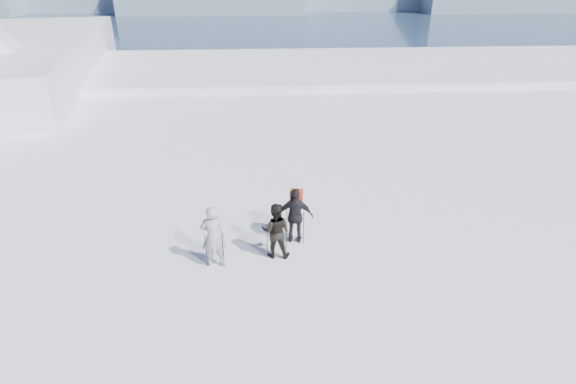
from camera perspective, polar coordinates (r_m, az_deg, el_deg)
name	(u,v)px	position (r m, az deg, el deg)	size (l,w,h in m)	color
lake_basin	(286,140)	(42.43, -0.25, 6.63)	(820.00, 820.00, 71.62)	white
skier_grey	(213,236)	(13.44, -9.49, -5.59)	(0.73, 0.48, 2.01)	#9A9DA8
skier_dark	(275,230)	(13.73, -1.61, -4.90)	(0.89, 0.69, 1.82)	black
skier_pack	(296,216)	(14.40, 0.98, -3.05)	(1.12, 0.47, 1.91)	black
backpack	(297,177)	(14.04, 1.10, 1.89)	(0.41, 0.23, 0.59)	red
ski_poles	(263,239)	(13.93, -3.16, -5.99)	(3.04, 1.22, 1.22)	black
skis_loose	(280,219)	(16.09, -1.09, -3.47)	(0.61, 1.69, 0.03)	black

